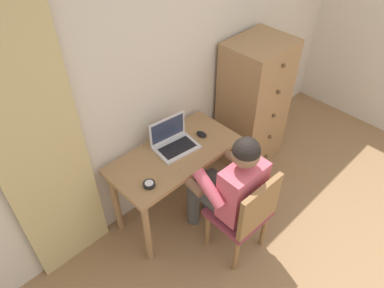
# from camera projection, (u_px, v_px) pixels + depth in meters

# --- Properties ---
(wall_back) EXTENTS (4.80, 0.05, 2.50)m
(wall_back) POSITION_uv_depth(u_px,v_px,m) (180.00, 66.00, 2.95)
(wall_back) COLOR beige
(wall_back) RESTS_ON ground_plane
(curtain_panel) EXTENTS (0.59, 0.03, 2.27)m
(curtain_panel) POSITION_uv_depth(u_px,v_px,m) (42.00, 155.00, 2.32)
(curtain_panel) COLOR #CCB77A
(curtain_panel) RESTS_ON ground_plane
(desk) EXTENTS (1.10, 0.53, 0.74)m
(desk) POSITION_uv_depth(u_px,v_px,m) (175.00, 164.00, 2.99)
(desk) COLOR #9E754C
(desk) RESTS_ON ground_plane
(dresser) EXTENTS (0.59, 0.51, 1.33)m
(dresser) POSITION_uv_depth(u_px,v_px,m) (253.00, 105.00, 3.54)
(dresser) COLOR #9E754C
(dresser) RESTS_ON ground_plane
(chair) EXTENTS (0.43, 0.41, 0.88)m
(chair) POSITION_uv_depth(u_px,v_px,m) (245.00, 213.00, 2.77)
(chair) COLOR brown
(chair) RESTS_ON ground_plane
(person_seated) EXTENTS (0.54, 0.59, 1.20)m
(person_seated) POSITION_uv_depth(u_px,v_px,m) (230.00, 184.00, 2.75)
(person_seated) COLOR #4C4C4C
(person_seated) RESTS_ON ground_plane
(laptop) EXTENTS (0.37, 0.29, 0.24)m
(laptop) POSITION_uv_depth(u_px,v_px,m) (173.00, 141.00, 2.94)
(laptop) COLOR silver
(laptop) RESTS_ON desk
(computer_mouse) EXTENTS (0.07, 0.10, 0.03)m
(computer_mouse) POSITION_uv_depth(u_px,v_px,m) (202.00, 134.00, 3.06)
(computer_mouse) COLOR black
(computer_mouse) RESTS_ON desk
(desk_clock) EXTENTS (0.09, 0.09, 0.03)m
(desk_clock) POSITION_uv_depth(u_px,v_px,m) (149.00, 184.00, 2.64)
(desk_clock) COLOR black
(desk_clock) RESTS_ON desk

